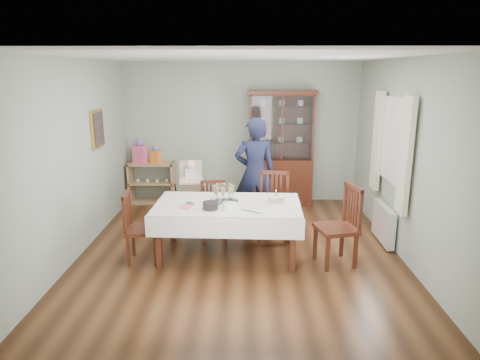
{
  "coord_description": "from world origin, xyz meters",
  "views": [
    {
      "loc": [
        0.09,
        -5.79,
        2.52
      ],
      "look_at": [
        0.0,
        0.2,
        0.99
      ],
      "focal_mm": 32.0,
      "sensor_mm": 36.0,
      "label": 1
    }
  ],
  "objects_px": {
    "dining_table": "(228,229)",
    "chair_end_left": "(142,241)",
    "gift_bag_pink": "(140,152)",
    "gift_bag_orange": "(155,155)",
    "woman": "(255,173)",
    "china_cabinet": "(281,147)",
    "chair_far_left": "(214,222)",
    "birthday_cake": "(276,199)",
    "sideboard": "(152,183)",
    "chair_end_right": "(337,241)",
    "chair_far_right": "(273,221)",
    "high_chair": "(192,200)",
    "champagne_tray": "(224,197)"
  },
  "relations": [
    {
      "from": "sideboard",
      "to": "champagne_tray",
      "type": "bearing_deg",
      "value": -57.76
    },
    {
      "from": "gift_bag_orange",
      "to": "woman",
      "type": "bearing_deg",
      "value": -34.56
    },
    {
      "from": "chair_far_right",
      "to": "chair_end_right",
      "type": "xyz_separation_m",
      "value": [
        0.8,
        -0.81,
        0.01
      ]
    },
    {
      "from": "chair_far_right",
      "to": "gift_bag_orange",
      "type": "bearing_deg",
      "value": 145.16
    },
    {
      "from": "chair_end_left",
      "to": "high_chair",
      "type": "distance_m",
      "value": 1.5
    },
    {
      "from": "chair_end_left",
      "to": "gift_bag_orange",
      "type": "height_order",
      "value": "gift_bag_orange"
    },
    {
      "from": "high_chair",
      "to": "birthday_cake",
      "type": "xyz_separation_m",
      "value": [
        1.31,
        -1.15,
        0.37
      ]
    },
    {
      "from": "dining_table",
      "to": "chair_end_right",
      "type": "height_order",
      "value": "chair_end_right"
    },
    {
      "from": "china_cabinet",
      "to": "gift_bag_pink",
      "type": "xyz_separation_m",
      "value": [
        -2.7,
        0.0,
        -0.12
      ]
    },
    {
      "from": "chair_end_left",
      "to": "woman",
      "type": "bearing_deg",
      "value": -52.53
    },
    {
      "from": "birthday_cake",
      "to": "gift_bag_pink",
      "type": "xyz_separation_m",
      "value": [
        -2.46,
        2.41,
        0.2
      ]
    },
    {
      "from": "chair_far_right",
      "to": "woman",
      "type": "xyz_separation_m",
      "value": [
        -0.27,
        0.59,
        0.6
      ]
    },
    {
      "from": "dining_table",
      "to": "chair_end_left",
      "type": "height_order",
      "value": "chair_end_left"
    },
    {
      "from": "woman",
      "to": "gift_bag_orange",
      "type": "distance_m",
      "value": 2.3
    },
    {
      "from": "china_cabinet",
      "to": "gift_bag_orange",
      "type": "xyz_separation_m",
      "value": [
        -2.4,
        0.0,
        -0.17
      ]
    },
    {
      "from": "gift_bag_pink",
      "to": "woman",
      "type": "bearing_deg",
      "value": -30.76
    },
    {
      "from": "dining_table",
      "to": "chair_end_left",
      "type": "xyz_separation_m",
      "value": [
        -1.16,
        -0.2,
        -0.1
      ]
    },
    {
      "from": "birthday_cake",
      "to": "sideboard",
      "type": "bearing_deg",
      "value": 132.85
    },
    {
      "from": "champagne_tray",
      "to": "gift_bag_pink",
      "type": "bearing_deg",
      "value": 125.75
    },
    {
      "from": "champagne_tray",
      "to": "gift_bag_pink",
      "type": "distance_m",
      "value": 2.98
    },
    {
      "from": "chair_far_left",
      "to": "woman",
      "type": "bearing_deg",
      "value": 32.17
    },
    {
      "from": "chair_end_left",
      "to": "champagne_tray",
      "type": "relative_size",
      "value": 2.39
    },
    {
      "from": "chair_end_right",
      "to": "woman",
      "type": "distance_m",
      "value": 1.86
    },
    {
      "from": "chair_end_left",
      "to": "woman",
      "type": "relative_size",
      "value": 0.53
    },
    {
      "from": "china_cabinet",
      "to": "chair_far_left",
      "type": "bearing_deg",
      "value": -122.03
    },
    {
      "from": "sideboard",
      "to": "gift_bag_orange",
      "type": "bearing_deg",
      "value": -11.84
    },
    {
      "from": "chair_end_left",
      "to": "chair_end_right",
      "type": "distance_m",
      "value": 2.62
    },
    {
      "from": "birthday_cake",
      "to": "chair_far_right",
      "type": "bearing_deg",
      "value": 89.76
    },
    {
      "from": "champagne_tray",
      "to": "birthday_cake",
      "type": "relative_size",
      "value": 1.54
    },
    {
      "from": "chair_far_right",
      "to": "gift_bag_pink",
      "type": "xyz_separation_m",
      "value": [
        -2.46,
        1.9,
        0.69
      ]
    },
    {
      "from": "chair_far_right",
      "to": "chair_end_left",
      "type": "height_order",
      "value": "chair_far_right"
    },
    {
      "from": "dining_table",
      "to": "china_cabinet",
      "type": "relative_size",
      "value": 0.94
    },
    {
      "from": "woman",
      "to": "gift_bag_orange",
      "type": "bearing_deg",
      "value": -39.36
    },
    {
      "from": "chair_end_left",
      "to": "gift_bag_orange",
      "type": "bearing_deg",
      "value": 3.56
    },
    {
      "from": "chair_far_left",
      "to": "birthday_cake",
      "type": "distance_m",
      "value": 1.2
    },
    {
      "from": "chair_far_right",
      "to": "high_chair",
      "type": "distance_m",
      "value": 1.47
    },
    {
      "from": "chair_far_left",
      "to": "chair_end_right",
      "type": "bearing_deg",
      "value": -34.91
    },
    {
      "from": "chair_far_left",
      "to": "birthday_cake",
      "type": "xyz_separation_m",
      "value": [
        0.9,
        -0.57,
        0.54
      ]
    },
    {
      "from": "dining_table",
      "to": "chair_end_left",
      "type": "distance_m",
      "value": 1.18
    },
    {
      "from": "high_chair",
      "to": "champagne_tray",
      "type": "bearing_deg",
      "value": -71.92
    },
    {
      "from": "gift_bag_pink",
      "to": "gift_bag_orange",
      "type": "relative_size",
      "value": 1.36
    },
    {
      "from": "sideboard",
      "to": "gift_bag_pink",
      "type": "height_order",
      "value": "gift_bag_pink"
    },
    {
      "from": "sideboard",
      "to": "birthday_cake",
      "type": "bearing_deg",
      "value": -47.15
    },
    {
      "from": "high_chair",
      "to": "gift_bag_pink",
      "type": "bearing_deg",
      "value": 123.06
    },
    {
      "from": "china_cabinet",
      "to": "high_chair",
      "type": "bearing_deg",
      "value": -141.2
    },
    {
      "from": "dining_table",
      "to": "woman",
      "type": "relative_size",
      "value": 1.12
    },
    {
      "from": "chair_far_left",
      "to": "chair_far_right",
      "type": "relative_size",
      "value": 0.85
    },
    {
      "from": "chair_far_left",
      "to": "birthday_cake",
      "type": "relative_size",
      "value": 3.37
    },
    {
      "from": "dining_table",
      "to": "birthday_cake",
      "type": "relative_size",
      "value": 7.75
    },
    {
      "from": "woman",
      "to": "birthday_cake",
      "type": "height_order",
      "value": "woman"
    }
  ]
}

